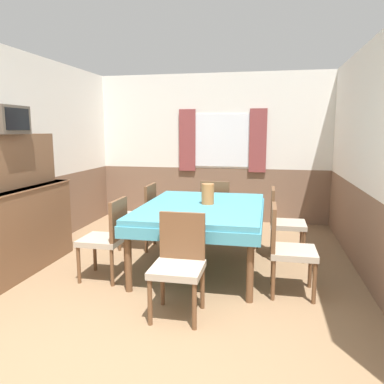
# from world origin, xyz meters

# --- Properties ---
(ground_plane) EXTENTS (16.00, 16.00, 0.00)m
(ground_plane) POSITION_xyz_m (0.00, 0.00, 0.00)
(ground_plane) COLOR #846647
(wall_back) EXTENTS (4.48, 0.10, 2.60)m
(wall_back) POSITION_xyz_m (0.01, 4.54, 1.31)
(wall_back) COLOR white
(wall_back) RESTS_ON ground_plane
(wall_left) EXTENTS (0.05, 4.92, 2.60)m
(wall_left) POSITION_xyz_m (-2.07, 2.26, 1.30)
(wall_left) COLOR white
(wall_left) RESTS_ON ground_plane
(wall_right) EXTENTS (0.05, 4.92, 2.60)m
(wall_right) POSITION_xyz_m (2.07, 2.26, 1.30)
(wall_right) COLOR white
(wall_right) RESTS_ON ground_plane
(dining_table) EXTENTS (1.41, 1.86, 0.76)m
(dining_table) POSITION_xyz_m (0.25, 2.14, 0.66)
(dining_table) COLOR teal
(dining_table) RESTS_ON ground_plane
(chair_left_far) EXTENTS (0.44, 0.44, 0.89)m
(chair_left_far) POSITION_xyz_m (-0.70, 2.70, 0.49)
(chair_left_far) COLOR brown
(chair_left_far) RESTS_ON ground_plane
(chair_head_window) EXTENTS (0.44, 0.44, 0.89)m
(chair_head_window) POSITION_xyz_m (0.25, 3.31, 0.49)
(chair_head_window) COLOR brown
(chair_head_window) RESTS_ON ground_plane
(chair_head_near) EXTENTS (0.44, 0.44, 0.89)m
(chair_head_near) POSITION_xyz_m (0.25, 0.96, 0.49)
(chair_head_near) COLOR brown
(chair_head_near) RESTS_ON ground_plane
(chair_left_near) EXTENTS (0.44, 0.44, 0.89)m
(chair_left_near) POSITION_xyz_m (-0.70, 1.58, 0.49)
(chair_left_near) COLOR brown
(chair_left_near) RESTS_ON ground_plane
(chair_right_far) EXTENTS (0.44, 0.44, 0.89)m
(chair_right_far) POSITION_xyz_m (1.20, 2.70, 0.49)
(chair_right_far) COLOR brown
(chair_right_far) RESTS_ON ground_plane
(chair_right_near) EXTENTS (0.44, 0.44, 0.89)m
(chair_right_near) POSITION_xyz_m (1.20, 1.58, 0.49)
(chair_right_near) COLOR brown
(chair_right_near) RESTS_ON ground_plane
(sideboard) EXTENTS (0.46, 1.56, 1.58)m
(sideboard) POSITION_xyz_m (-1.81, 1.59, 0.68)
(sideboard) COLOR brown
(sideboard) RESTS_ON ground_plane
(tv) EXTENTS (0.29, 0.46, 0.30)m
(tv) POSITION_xyz_m (-1.79, 1.50, 1.73)
(tv) COLOR #51473D
(tv) RESTS_ON sideboard
(vase) EXTENTS (0.15, 0.15, 0.24)m
(vase) POSITION_xyz_m (0.30, 2.21, 0.88)
(vase) COLOR #B26B38
(vase) RESTS_ON dining_table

